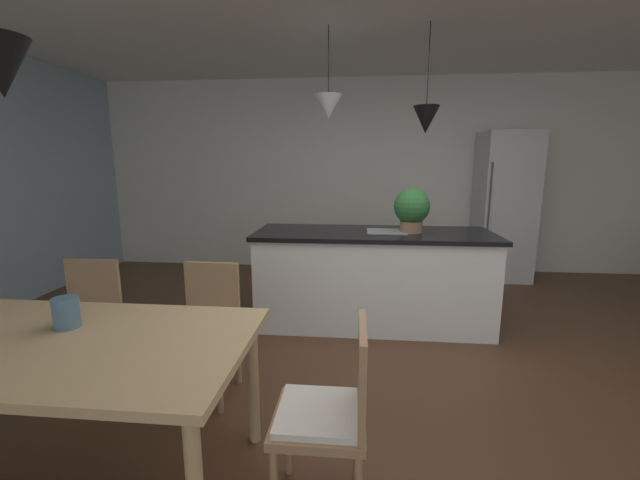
# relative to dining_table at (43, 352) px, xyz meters

# --- Properties ---
(ground_plane) EXTENTS (10.00, 8.40, 0.04)m
(ground_plane) POSITION_rel_dining_table_xyz_m (1.75, 1.02, -0.70)
(ground_plane) COLOR #4C301E
(wall_back_kitchen) EXTENTS (10.00, 0.12, 2.70)m
(wall_back_kitchen) POSITION_rel_dining_table_xyz_m (1.75, 4.28, 0.67)
(wall_back_kitchen) COLOR white
(wall_back_kitchen) RESTS_ON ground_plane
(dining_table) EXTENTS (1.89, 0.94, 0.75)m
(dining_table) POSITION_rel_dining_table_xyz_m (0.00, 0.00, 0.00)
(dining_table) COLOR tan
(dining_table) RESTS_ON ground_plane
(chair_kitchen_end) EXTENTS (0.40, 0.40, 0.87)m
(chair_kitchen_end) POSITION_rel_dining_table_xyz_m (1.31, 0.00, -0.21)
(chair_kitchen_end) COLOR #A87F56
(chair_kitchen_end) RESTS_ON ground_plane
(chair_far_right) EXTENTS (0.42, 0.42, 0.87)m
(chair_far_right) POSITION_rel_dining_table_xyz_m (0.43, 0.84, -0.21)
(chair_far_right) COLOR #A87F56
(chair_far_right) RESTS_ON ground_plane
(chair_far_left) EXTENTS (0.42, 0.42, 0.87)m
(chair_far_left) POSITION_rel_dining_table_xyz_m (-0.43, 0.84, -0.21)
(chair_far_left) COLOR #A87F56
(chair_far_left) RESTS_ON ground_plane
(kitchen_island) EXTENTS (2.21, 0.82, 0.91)m
(kitchen_island) POSITION_rel_dining_table_xyz_m (1.56, 2.13, -0.22)
(kitchen_island) COLOR white
(kitchen_island) RESTS_ON ground_plane
(refrigerator) EXTENTS (0.67, 0.67, 1.93)m
(refrigerator) POSITION_rel_dining_table_xyz_m (3.34, 3.88, 0.28)
(refrigerator) COLOR silver
(refrigerator) RESTS_ON ground_plane
(pendant_over_table) EXTENTS (0.24, 0.24, 0.91)m
(pendant_over_table) POSITION_rel_dining_table_xyz_m (-0.03, 0.02, 1.22)
(pendant_over_table) COLOR black
(pendant_over_island_main) EXTENTS (0.25, 0.25, 0.79)m
(pendant_over_island_main) POSITION_rel_dining_table_xyz_m (1.14, 2.13, 1.34)
(pendant_over_island_main) COLOR black
(pendant_over_island_aux) EXTENTS (0.23, 0.23, 0.91)m
(pendant_over_island_aux) POSITION_rel_dining_table_xyz_m (1.99, 2.13, 1.22)
(pendant_over_island_aux) COLOR black
(potted_plant_on_island) EXTENTS (0.33, 0.33, 0.41)m
(potted_plant_on_island) POSITION_rel_dining_table_xyz_m (1.91, 2.13, 0.44)
(potted_plant_on_island) COLOR #8C664C
(potted_plant_on_island) RESTS_ON kitchen_island
(vase_on_dining_table) EXTENTS (0.12, 0.12, 0.15)m
(vase_on_dining_table) POSITION_rel_dining_table_xyz_m (0.04, 0.13, 0.14)
(vase_on_dining_table) COLOR slate
(vase_on_dining_table) RESTS_ON dining_table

